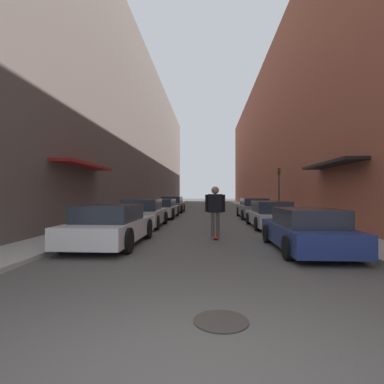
# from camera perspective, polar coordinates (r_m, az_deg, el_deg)

# --- Properties ---
(ground) EXTENTS (133.83, 133.83, 0.00)m
(ground) POSITION_cam_1_polar(r_m,az_deg,el_deg) (26.96, 2.82, -3.74)
(ground) COLOR #4C4947
(curb_strip_left) EXTENTS (1.80, 60.83, 0.12)m
(curb_strip_left) POSITION_cam_1_polar(r_m,az_deg,el_deg) (33.42, -5.66, -2.96)
(curb_strip_left) COLOR #A3A099
(curb_strip_left) RESTS_ON ground
(curb_strip_right) EXTENTS (1.80, 60.83, 0.12)m
(curb_strip_right) POSITION_cam_1_polar(r_m,az_deg,el_deg) (33.38, 11.42, -2.96)
(curb_strip_right) COLOR #A3A099
(curb_strip_right) RESTS_ON ground
(building_row_left) EXTENTS (4.90, 60.83, 15.85)m
(building_row_left) POSITION_cam_1_polar(r_m,az_deg,el_deg) (34.52, -10.50, 10.24)
(building_row_left) COLOR #564C47
(building_row_left) RESTS_ON ground
(building_row_right) EXTENTS (4.90, 60.83, 15.24)m
(building_row_right) POSITION_cam_1_polar(r_m,az_deg,el_deg) (34.40, 16.26, 9.77)
(building_row_right) COLOR brown
(building_row_right) RESTS_ON ground
(parked_car_left_0) EXTENTS (1.98, 4.45, 1.28)m
(parked_car_left_0) POSITION_cam_1_polar(r_m,az_deg,el_deg) (9.85, -15.20, -6.14)
(parked_car_left_0) COLOR silver
(parked_car_left_0) RESTS_ON ground
(parked_car_left_1) EXTENTS (1.95, 4.35, 1.35)m
(parked_car_left_1) POSITION_cam_1_polar(r_m,az_deg,el_deg) (14.85, -9.27, -4.07)
(parked_car_left_1) COLOR #B7B7BC
(parked_car_left_1) RESTS_ON ground
(parked_car_left_2) EXTENTS (1.92, 4.80, 1.26)m
(parked_car_left_2) POSITION_cam_1_polar(r_m,az_deg,el_deg) (20.23, -5.68, -3.15)
(parked_car_left_2) COLOR #B7B7BC
(parked_car_left_2) RESTS_ON ground
(parked_car_left_3) EXTENTS (1.97, 4.12, 1.36)m
(parked_car_left_3) POSITION_cam_1_polar(r_m,az_deg,el_deg) (25.94, -3.78, -2.44)
(parked_car_left_3) COLOR #515459
(parked_car_left_3) RESTS_ON ground
(parked_car_right_0) EXTENTS (1.87, 4.20, 1.21)m
(parked_car_right_0) POSITION_cam_1_polar(r_m,az_deg,el_deg) (9.17, 20.94, -6.84)
(parked_car_right_0) COLOR navy
(parked_car_right_0) RESTS_ON ground
(parked_car_right_1) EXTENTS (1.87, 4.47, 1.27)m
(parked_car_right_1) POSITION_cam_1_polar(r_m,az_deg,el_deg) (14.79, 14.68, -4.25)
(parked_car_right_1) COLOR #B7B7BC
(parked_car_right_1) RESTS_ON ground
(parked_car_right_2) EXTENTS (1.88, 4.73, 1.32)m
(parked_car_right_2) POSITION_cam_1_polar(r_m,az_deg,el_deg) (20.14, 11.63, -3.09)
(parked_car_right_2) COLOR gray
(parked_car_right_2) RESTS_ON ground
(skateboarder) EXTENTS (0.73, 0.78, 1.89)m
(skateboarder) POSITION_cam_1_polar(r_m,az_deg,el_deg) (10.85, 4.43, -2.73)
(skateboarder) COLOR #B2231E
(skateboarder) RESTS_ON ground
(manhole_cover) EXTENTS (0.70, 0.70, 0.02)m
(manhole_cover) POSITION_cam_1_polar(r_m,az_deg,el_deg) (4.16, 5.57, -23.26)
(manhole_cover) COLOR #332D28
(manhole_cover) RESTS_ON ground
(traffic_light) EXTENTS (0.16, 0.22, 3.23)m
(traffic_light) POSITION_cam_1_polar(r_m,az_deg,el_deg) (21.28, 16.24, 1.09)
(traffic_light) COLOR #2D2D2D
(traffic_light) RESTS_ON curb_strip_right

